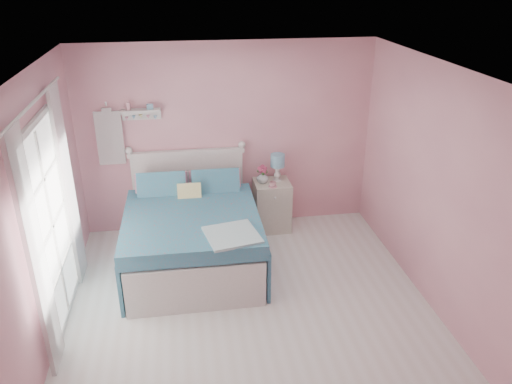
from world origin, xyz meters
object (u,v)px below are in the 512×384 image
object	(u,v)px
nightstand	(272,205)
table_lamp	(278,162)
vase	(262,177)
bed	(192,235)
teacup	(273,184)

from	to	relation	value
nightstand	table_lamp	xyz separation A→B (m)	(0.08, 0.05, 0.63)
nightstand	table_lamp	size ratio (longest dim) A/B	1.83
table_lamp	vase	size ratio (longest dim) A/B	2.28
vase	table_lamp	bearing A→B (deg)	12.59
bed	nightstand	distance (m)	1.38
teacup	bed	bearing A→B (deg)	-151.98
bed	vase	size ratio (longest dim) A/B	11.91
vase	bed	bearing A→B (deg)	-143.28
bed	teacup	bearing A→B (deg)	28.64
nightstand	table_lamp	world-z (taller)	table_lamp
nightstand	table_lamp	distance (m)	0.63
nightstand	vase	world-z (taller)	vase
bed	vase	xyz separation A→B (m)	(1.01, 0.76, 0.40)
bed	teacup	world-z (taller)	bed
nightstand	teacup	world-z (taller)	teacup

